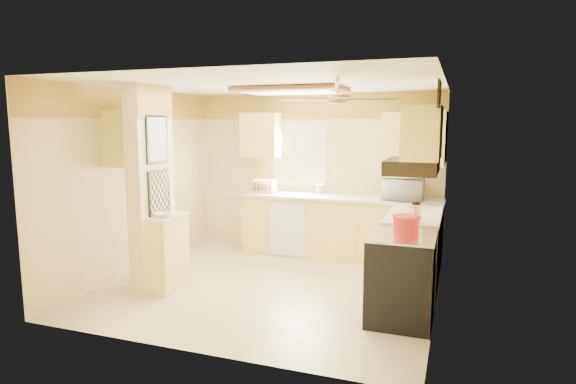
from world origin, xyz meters
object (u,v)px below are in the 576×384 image
at_px(dutch_oven, 406,225).
at_px(bowl, 163,215).
at_px(microwave, 403,189).
at_px(kettle, 416,213).
at_px(stove, 401,278).

bearing_deg(dutch_oven, bowl, -176.38).
distance_m(microwave, bowl, 3.40).
distance_m(microwave, kettle, 1.62).
xyz_separation_m(dutch_oven, kettle, (0.05, 0.50, 0.04)).
bearing_deg(kettle, dutch_oven, -96.20).
bearing_deg(kettle, stove, -98.15).
bearing_deg(stove, bowl, -177.25).
relative_size(stove, microwave, 1.62).
bearing_deg(kettle, microwave, 101.13).
bearing_deg(microwave, kettle, 103.88).
xyz_separation_m(stove, bowl, (-2.77, -0.13, 0.51)).
relative_size(bowl, kettle, 0.85).
height_order(dutch_oven, kettle, kettle).
xyz_separation_m(bowl, dutch_oven, (2.79, 0.18, 0.05)).
bearing_deg(microwave, dutch_oven, 99.83).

